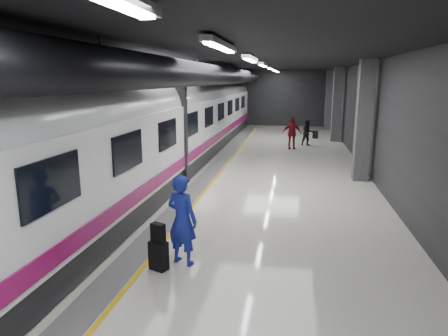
{
  "coord_description": "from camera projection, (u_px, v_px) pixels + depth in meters",
  "views": [
    {
      "loc": [
        1.99,
        -13.59,
        3.77
      ],
      "look_at": [
        0.07,
        -2.66,
        1.31
      ],
      "focal_mm": 32.0,
      "sensor_mm": 36.0,
      "label": 1
    }
  ],
  "objects": [
    {
      "name": "ground",
      "position": [
        235.0,
        188.0,
        14.22
      ],
      "size": [
        40.0,
        40.0,
        0.0
      ],
      "primitive_type": "plane",
      "color": "silver",
      "rests_on": "ground"
    },
    {
      "name": "platform_hall",
      "position": [
        232.0,
        86.0,
        14.42
      ],
      "size": [
        10.02,
        40.02,
        4.51
      ],
      "color": "black",
      "rests_on": "ground"
    },
    {
      "name": "train",
      "position": [
        146.0,
        128.0,
        14.32
      ],
      "size": [
        3.05,
        38.0,
        4.05
      ],
      "color": "black",
      "rests_on": "ground"
    },
    {
      "name": "traveler_main",
      "position": [
        182.0,
        220.0,
        8.19
      ],
      "size": [
        0.81,
        0.67,
        1.91
      ],
      "primitive_type": "imported",
      "rotation": [
        0.0,
        0.0,
        2.78
      ],
      "color": "#1F17B1",
      "rests_on": "ground"
    },
    {
      "name": "suitcase_main",
      "position": [
        159.0,
        256.0,
        8.05
      ],
      "size": [
        0.42,
        0.35,
        0.59
      ],
      "primitive_type": "cube",
      "rotation": [
        0.0,
        0.0,
        -0.39
      ],
      "color": "black",
      "rests_on": "ground"
    },
    {
      "name": "shoulder_bag",
      "position": [
        158.0,
        233.0,
        7.96
      ],
      "size": [
        0.33,
        0.26,
        0.38
      ],
      "primitive_type": "cube",
      "rotation": [
        0.0,
        0.0,
        -0.43
      ],
      "color": "black",
      "rests_on": "suitcase_main"
    },
    {
      "name": "traveler_far_a",
      "position": [
        308.0,
        133.0,
        23.13
      ],
      "size": [
        0.87,
        0.77,
        1.51
      ],
      "primitive_type": "imported",
      "rotation": [
        0.0,
        0.0,
        0.32
      ],
      "color": "black",
      "rests_on": "ground"
    },
    {
      "name": "traveler_far_b",
      "position": [
        292.0,
        133.0,
        22.03
      ],
      "size": [
        1.07,
        0.54,
        1.76
      ],
      "primitive_type": "imported",
      "rotation": [
        0.0,
        0.0,
        0.11
      ],
      "color": "maroon",
      "rests_on": "ground"
    },
    {
      "name": "suitcase_far",
      "position": [
        315.0,
        135.0,
        26.07
      ],
      "size": [
        0.38,
        0.28,
        0.5
      ],
      "primitive_type": "cube",
      "rotation": [
        0.0,
        0.0,
        -0.2
      ],
      "color": "black",
      "rests_on": "ground"
    }
  ]
}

